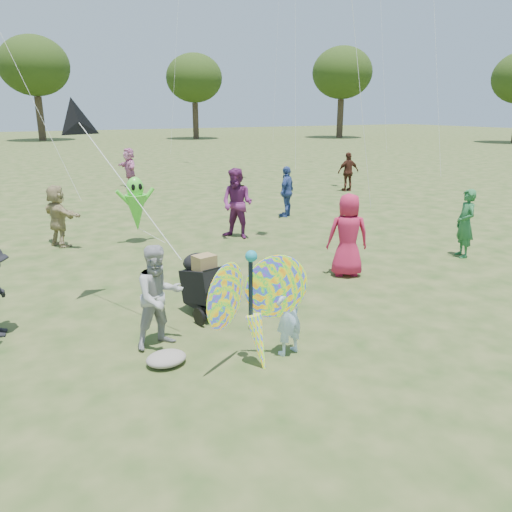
# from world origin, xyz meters

# --- Properties ---
(ground) EXTENTS (160.00, 160.00, 0.00)m
(ground) POSITION_xyz_m (0.00, 0.00, 0.00)
(ground) COLOR #51592B
(ground) RESTS_ON ground
(child_girl) EXTENTS (0.51, 0.38, 1.26)m
(child_girl) POSITION_xyz_m (-0.39, 0.16, 0.63)
(child_girl) COLOR #B4D4FF
(child_girl) RESTS_ON ground
(adult_man) EXTENTS (0.83, 0.69, 1.56)m
(adult_man) POSITION_xyz_m (-1.93, 1.28, 0.78)
(adult_man) COLOR #9D9BA1
(adult_man) RESTS_ON ground
(grey_bag) EXTENTS (0.56, 0.46, 0.18)m
(grey_bag) POSITION_xyz_m (-2.06, 0.68, 0.09)
(grey_bag) COLOR gray
(grey_bag) RESTS_ON ground
(crowd_a) EXTENTS (1.02, 0.89, 1.76)m
(crowd_a) POSITION_xyz_m (2.57, 2.59, 0.88)
(crowd_a) COLOR #B21C41
(crowd_a) RESTS_ON ground
(crowd_c) EXTENTS (1.00, 0.90, 1.64)m
(crowd_c) POSITION_xyz_m (4.62, 8.35, 0.82)
(crowd_c) COLOR #344C91
(crowd_c) RESTS_ON ground
(crowd_d) EXTENTS (1.00, 1.54, 1.59)m
(crowd_d) POSITION_xyz_m (-2.46, 7.97, 0.79)
(crowd_d) COLOR tan
(crowd_d) RESTS_ON ground
(crowd_e) EXTENTS (1.12, 1.17, 1.90)m
(crowd_e) POSITION_xyz_m (1.94, 6.55, 0.95)
(crowd_e) COLOR #68225D
(crowd_e) RESTS_ON ground
(crowd_f) EXTENTS (0.59, 0.70, 1.62)m
(crowd_f) POSITION_xyz_m (5.89, 2.39, 0.81)
(crowd_f) COLOR #256435
(crowd_f) RESTS_ON ground
(crowd_h) EXTENTS (1.01, 0.54, 1.64)m
(crowd_h) POSITION_xyz_m (9.67, 11.56, 0.82)
(crowd_h) COLOR #432016
(crowd_h) RESTS_ON ground
(crowd_j) EXTENTS (0.67, 1.67, 1.75)m
(crowd_j) POSITION_xyz_m (1.72, 16.99, 0.88)
(crowd_j) COLOR #C771A4
(crowd_j) RESTS_ON ground
(jogging_stroller) EXTENTS (0.63, 1.10, 1.09)m
(jogging_stroller) POSITION_xyz_m (-0.92, 2.07, 0.61)
(jogging_stroller) COLOR black
(jogging_stroller) RESTS_ON ground
(butterfly_kite) EXTENTS (1.74, 0.75, 1.84)m
(butterfly_kite) POSITION_xyz_m (-0.98, 0.12, 0.85)
(butterfly_kite) COLOR #FF6028
(butterfly_kite) RESTS_ON ground
(delta_kite_rig) EXTENTS (1.39, 2.43, 2.37)m
(delta_kite_rig) POSITION_xyz_m (-2.46, 3.47, 3.19)
(delta_kite_rig) COLOR black
(delta_kite_rig) RESTS_ON ground
(alien_kite) EXTENTS (1.12, 0.69, 1.74)m
(alien_kite) POSITION_xyz_m (-0.59, 7.36, 0.97)
(alien_kite) COLOR #4CDA33
(alien_kite) RESTS_ON ground
(tree_line) EXTENTS (91.78, 33.60, 10.79)m
(tree_line) POSITION_xyz_m (3.67, 44.99, 6.86)
(tree_line) COLOR #3A2D21
(tree_line) RESTS_ON ground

